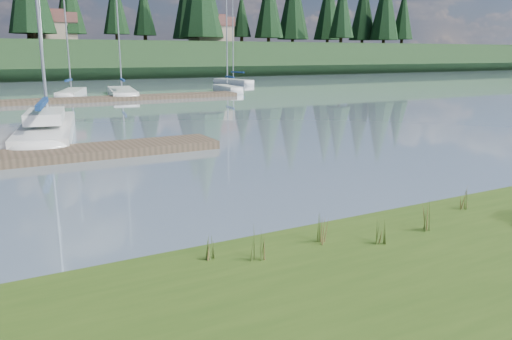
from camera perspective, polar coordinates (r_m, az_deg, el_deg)
ground at (r=39.19m, az=-23.18°, el=7.01°), size 200.00×200.00×0.00m
ridge at (r=81.95m, az=-26.35°, el=11.15°), size 200.00×20.00×5.00m
sailboat_main at (r=24.03m, az=-22.64°, el=4.81°), size 3.70×10.34×14.46m
dock_far at (r=39.41m, az=-20.29°, el=7.50°), size 26.00×2.20×0.30m
sailboat_bg_2 at (r=45.02m, az=-20.19°, el=8.35°), size 3.66×7.54×11.24m
sailboat_bg_3 at (r=44.96m, az=-15.14°, el=8.68°), size 3.46×9.93×14.12m
sailboat_bg_4 at (r=47.61m, az=-3.49°, el=9.35°), size 1.81×6.08×9.05m
sailboat_bg_5 at (r=59.61m, az=-2.96°, el=10.11°), size 2.60×7.02×9.98m
weed_0 at (r=7.81m, az=0.10°, el=-8.50°), size 0.17×0.14×0.63m
weed_1 at (r=8.57m, az=7.52°, el=-6.86°), size 0.17×0.14×0.55m
weed_2 at (r=9.64m, az=18.93°, el=-5.12°), size 0.17×0.14×0.57m
weed_3 at (r=7.89m, az=-5.31°, el=-8.45°), size 0.17×0.14×0.59m
weed_4 at (r=8.75m, az=14.10°, el=-6.99°), size 0.17×0.14×0.46m
weed_5 at (r=11.22m, az=22.79°, el=-3.03°), size 0.17×0.14×0.51m
mud_lip at (r=8.78m, az=-2.23°, el=-9.82°), size 60.00×0.50×0.14m
conifer_5 at (r=81.35m, az=-15.78°, el=17.88°), size 3.96×3.96×10.35m
conifer_7 at (r=92.35m, az=1.47°, el=18.58°), size 5.28×5.28×13.20m
conifer_8 at (r=96.16m, az=9.80°, el=17.78°), size 4.62×4.62×11.77m
conifer_9 at (r=106.89m, az=14.58°, el=17.81°), size 5.94×5.94×14.62m
house_1 at (r=80.53m, az=-22.25°, el=14.96°), size 6.30×5.30×4.65m
house_2 at (r=84.87m, az=-5.18°, el=15.71°), size 6.30×5.30×4.65m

